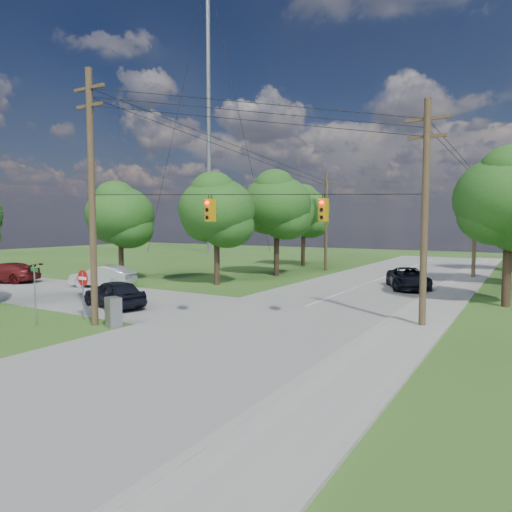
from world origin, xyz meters
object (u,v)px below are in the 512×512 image
Objects in this scene: pole_ne at (425,210)px; control_cabinet at (113,312)px; pole_north_e at (475,220)px; car_cross_dark at (114,293)px; do_not_enter_sign at (83,284)px; car_cross_silver at (102,276)px; car_main_north at (408,278)px; pole_sw at (92,194)px; pole_north_w at (326,221)px; car_cross_far at (5,273)px.

control_cabinet is (-12.40, -7.44, -4.76)m from pole_ne.
pole_north_e is 30.94m from car_cross_dark.
car_cross_dark is 1.86× the size of do_not_enter_sign.
car_cross_silver reaches higher than car_main_north.
pole_north_e is at bearing 114.54° from car_cross_silver.
pole_north_e reaches higher than do_not_enter_sign.
do_not_enter_sign reaches higher than control_cabinet.
pole_ne reaches higher than pole_north_e.
do_not_enter_sign is at bearing -117.46° from pole_north_e.
pole_sw is 22.98m from car_main_north.
do_not_enter_sign is (-15.07, -29.00, -3.31)m from pole_north_e.
pole_north_e reaches higher than car_cross_dark.
pole_ne is 7.43× the size of control_cabinet.
car_cross_far is (-18.46, -23.01, -4.29)m from pole_north_w.
do_not_enter_sign is (-1.57, 0.60, -4.41)m from pole_sw.
car_cross_far is 18.32m from do_not_enter_sign.
control_cabinet is at bearing 34.73° from car_cross_silver.
control_cabinet is (3.81, -3.45, -0.12)m from car_cross_dark.
pole_north_e is at bearing 65.48° from pole_sw.
control_cabinet is at bearing 49.24° from car_cross_far.
pole_ne is 2.24× the size of car_cross_dark.
pole_ne is 2.12× the size of car_cross_silver.
pole_ne is at bearing -57.71° from pole_north_w.
car_main_north is 22.59m from do_not_enter_sign.
pole_sw is 14.39m from car_cross_silver.
pole_ne is at bearing 117.90° from car_cross_dark.
pole_north_e is (-0.00, 22.00, -0.34)m from pole_ne.
pole_ne is (13.50, 7.60, -0.76)m from pole_sw.
car_cross_silver is 0.89× the size of car_cross_far.
pole_sw reaches higher than car_cross_silver.
pole_north_w is 14.93m from car_main_north.
car_cross_far is at bearing -86.41° from car_cross_dark.
pole_sw is 2.56× the size of car_cross_dark.
car_cross_far reaches higher than car_main_north.
car_cross_silver is (-7.23, 5.30, 0.02)m from car_cross_dark.
car_main_north is at bearing 155.90° from car_cross_dark.
pole_sw reaches higher than control_cabinet.
pole_ne reaches higher than car_cross_dark.
pole_north_w is at bearing 138.34° from car_cross_silver.
pole_sw is 29.62m from pole_north_w.
car_cross_far is 2.20× the size of do_not_enter_sign.
car_cross_far is (-16.14, 2.98, 0.01)m from car_cross_dark.
pole_north_w is 1.80× the size of car_cross_far.
pole_north_w is 2.13× the size of car_cross_dark.
pole_north_w is 29.21m from do_not_enter_sign.
pole_north_e is 2.02× the size of car_cross_silver.
control_cabinet is 0.56× the size of do_not_enter_sign.
car_cross_far is at bearing -177.85° from car_main_north.
pole_ne reaches higher than car_cross_far.
control_cabinet is (11.05, -8.74, -0.14)m from car_cross_silver.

